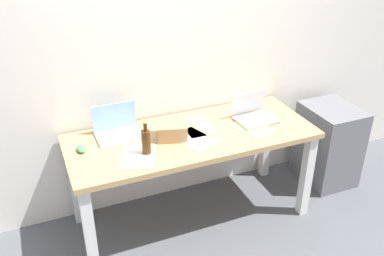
{
  "coord_description": "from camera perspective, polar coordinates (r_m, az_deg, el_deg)",
  "views": [
    {
      "loc": [
        -1.02,
        -2.43,
        2.2
      ],
      "look_at": [
        0.0,
        0.0,
        0.79
      ],
      "focal_mm": 39.84,
      "sensor_mm": 36.0,
      "label": 1
    }
  ],
  "objects": [
    {
      "name": "paper_sheet_front_left",
      "position": [
        2.79,
        -7.2,
        -3.69
      ],
      "size": [
        0.3,
        0.35,
        0.0
      ],
      "primitive_type": "cube",
      "rotation": [
        0.0,
        0.0,
        -0.34
      ],
      "color": "white",
      "rests_on": "desk"
    },
    {
      "name": "paper_sheet_front_right",
      "position": [
        3.13,
        8.18,
        0.02
      ],
      "size": [
        0.31,
        0.35,
        0.0
      ],
      "primitive_type": "cube",
      "rotation": [
        0.0,
        0.0,
        0.39
      ],
      "color": "#F4E06B",
      "rests_on": "desk"
    },
    {
      "name": "laptop_right",
      "position": [
        3.23,
        8.24,
        1.78
      ],
      "size": [
        0.3,
        0.27,
        0.2
      ],
      "color": "gray",
      "rests_on": "desk"
    },
    {
      "name": "beer_bottle",
      "position": [
        2.76,
        -6.16,
        -1.76
      ],
      "size": [
        0.06,
        0.06,
        0.23
      ],
      "color": "#47280F",
      "rests_on": "desk"
    },
    {
      "name": "paper_sheet_near_back",
      "position": [
        3.11,
        0.75,
        0.14
      ],
      "size": [
        0.21,
        0.3,
        0.0
      ],
      "primitive_type": "cube",
      "rotation": [
        0.0,
        0.0,
        -0.01
      ],
      "color": "#F4E06B",
      "rests_on": "desk"
    },
    {
      "name": "filing_cabinet",
      "position": [
        3.85,
        17.72,
        -2.08
      ],
      "size": [
        0.4,
        0.48,
        0.69
      ],
      "primitive_type": "cube",
      "color": "slate",
      "rests_on": "ground"
    },
    {
      "name": "back_wall",
      "position": [
        3.15,
        -2.96,
        11.57
      ],
      "size": [
        5.2,
        0.08,
        2.6
      ],
      "primitive_type": "cube",
      "color": "silver",
      "rests_on": "ground"
    },
    {
      "name": "desk",
      "position": [
        3.06,
        -0.0,
        -2.46
      ],
      "size": [
        1.77,
        0.7,
        0.74
      ],
      "color": "tan",
      "rests_on": "ground"
    },
    {
      "name": "paper_sheet_center",
      "position": [
        2.95,
        0.26,
        -1.45
      ],
      "size": [
        0.29,
        0.35,
        0.0
      ],
      "primitive_type": "cube",
      "rotation": [
        0.0,
        0.0,
        0.33
      ],
      "color": "white",
      "rests_on": "desk"
    },
    {
      "name": "laptop_left",
      "position": [
        3.03,
        -9.96,
        -0.14
      ],
      "size": [
        0.31,
        0.21,
        0.21
      ],
      "color": "silver",
      "rests_on": "desk"
    },
    {
      "name": "computer_mouse",
      "position": [
        2.9,
        -14.6,
        -2.7
      ],
      "size": [
        0.06,
        0.1,
        0.03
      ],
      "primitive_type": "ellipsoid",
      "rotation": [
        0.0,
        0.0,
        0.03
      ],
      "color": "#4C9E56",
      "rests_on": "desk"
    },
    {
      "name": "ground_plane",
      "position": [
        3.43,
        -0.0,
        -11.65
      ],
      "size": [
        8.0,
        8.0,
        0.0
      ],
      "primitive_type": "plane",
      "color": "#515459"
    },
    {
      "name": "cardboard_box",
      "position": [
        2.95,
        -2.69,
        -0.28
      ],
      "size": [
        0.25,
        0.24,
        0.11
      ],
      "primitive_type": "cube",
      "rotation": [
        0.0,
        0.0,
        -0.29
      ],
      "color": "tan",
      "rests_on": "desk"
    }
  ]
}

